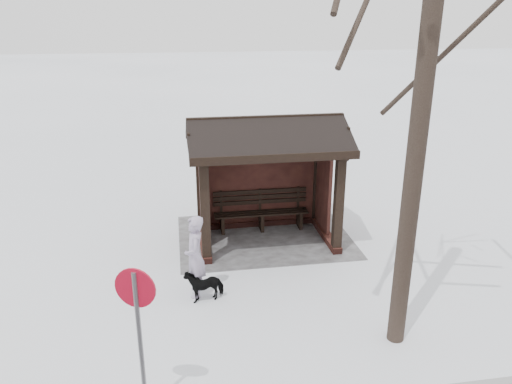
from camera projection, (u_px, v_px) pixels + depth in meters
ground at (266, 240)px, 12.24m from camera, size 120.00×120.00×0.00m
trampled_patch at (264, 237)px, 12.43m from camera, size 4.20×3.20×0.02m
bus_shelter at (265, 153)px, 11.65m from camera, size 3.60×2.40×3.09m
pedestrian at (195, 257)px, 9.64m from camera, size 0.41×0.61×1.66m
dog at (204, 284)px, 9.67m from camera, size 0.79×0.49×0.62m
road_sign at (137, 310)px, 6.53m from camera, size 0.54×0.24×2.23m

